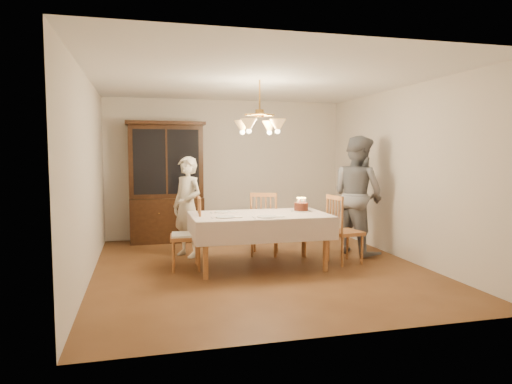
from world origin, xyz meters
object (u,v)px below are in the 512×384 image
object	(u,v)px
china_hutch	(166,184)
dining_table	(260,219)
chair_far_side	(264,227)
birthday_cake	(301,208)
elderly_woman	(187,207)

from	to	relation	value
china_hutch	dining_table	bearing A→B (deg)	-62.93
dining_table	china_hutch	world-z (taller)	china_hutch
dining_table	chair_far_side	distance (m)	0.83
chair_far_side	birthday_cake	distance (m)	0.82
elderly_woman	dining_table	bearing A→B (deg)	8.48
dining_table	chair_far_side	xyz separation A→B (m)	(0.28, 0.74, -0.24)
chair_far_side	birthday_cake	bearing A→B (deg)	-58.50
birthday_cake	china_hutch	bearing A→B (deg)	130.26
dining_table	birthday_cake	distance (m)	0.68
china_hutch	elderly_woman	xyz separation A→B (m)	(0.24, -1.31, -0.26)
elderly_woman	birthday_cake	xyz separation A→B (m)	(1.57, -0.82, 0.04)
chair_far_side	birthday_cake	xyz separation A→B (m)	(0.38, -0.62, 0.37)
elderly_woman	birthday_cake	distance (m)	1.77
dining_table	elderly_woman	world-z (taller)	elderly_woman
chair_far_side	birthday_cake	size ratio (longest dim) A/B	3.33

